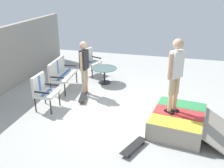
{
  "coord_description": "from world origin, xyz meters",
  "views": [
    {
      "loc": [
        -6.09,
        -1.46,
        3.44
      ],
      "look_at": [
        0.34,
        0.25,
        0.7
      ],
      "focal_mm": 40.38,
      "sensor_mm": 36.0,
      "label": 1
    }
  ],
  "objects_px": {
    "patio_chair_near_house": "(89,59)",
    "skateboard_by_bench": "(83,96)",
    "skateboard_spare": "(134,146)",
    "patio_table": "(104,72)",
    "patio_bench": "(61,72)",
    "person_skater": "(176,70)",
    "person_watching": "(84,64)",
    "skate_ramp": "(179,121)",
    "patio_chair_by_wall": "(43,89)"
  },
  "relations": [
    {
      "from": "skate_ramp",
      "to": "person_watching",
      "type": "height_order",
      "value": "person_watching"
    },
    {
      "from": "patio_chair_near_house",
      "to": "patio_table",
      "type": "bearing_deg",
      "value": -131.29
    },
    {
      "from": "patio_chair_by_wall",
      "to": "skateboard_spare",
      "type": "xyz_separation_m",
      "value": [
        -1.25,
        -2.84,
        -0.53
      ]
    },
    {
      "from": "patio_chair_near_house",
      "to": "skateboard_spare",
      "type": "relative_size",
      "value": 1.25
    },
    {
      "from": "patio_bench",
      "to": "person_watching",
      "type": "bearing_deg",
      "value": -104.94
    },
    {
      "from": "patio_table",
      "to": "person_skater",
      "type": "xyz_separation_m",
      "value": [
        -2.5,
        -2.45,
        1.14
      ]
    },
    {
      "from": "patio_table",
      "to": "person_watching",
      "type": "distance_m",
      "value": 1.33
    },
    {
      "from": "patio_chair_by_wall",
      "to": "skateboard_by_bench",
      "type": "bearing_deg",
      "value": -44.56
    },
    {
      "from": "skateboard_spare",
      "to": "skate_ramp",
      "type": "bearing_deg",
      "value": -40.84
    },
    {
      "from": "skateboard_by_bench",
      "to": "skateboard_spare",
      "type": "xyz_separation_m",
      "value": [
        -2.13,
        -1.99,
        0.0
      ]
    },
    {
      "from": "patio_bench",
      "to": "patio_table",
      "type": "bearing_deg",
      "value": -55.66
    },
    {
      "from": "skateboard_by_bench",
      "to": "patio_table",
      "type": "bearing_deg",
      "value": -10.23
    },
    {
      "from": "patio_table",
      "to": "patio_bench",
      "type": "bearing_deg",
      "value": 124.34
    },
    {
      "from": "skate_ramp",
      "to": "patio_bench",
      "type": "height_order",
      "value": "patio_bench"
    },
    {
      "from": "skate_ramp",
      "to": "person_skater",
      "type": "xyz_separation_m",
      "value": [
        0.02,
        0.2,
        1.3
      ]
    },
    {
      "from": "skate_ramp",
      "to": "patio_chair_near_house",
      "type": "distance_m",
      "value": 4.76
    },
    {
      "from": "patio_chair_by_wall",
      "to": "patio_table",
      "type": "distance_m",
      "value": 2.6
    },
    {
      "from": "patio_table",
      "to": "person_watching",
      "type": "bearing_deg",
      "value": 164.44
    },
    {
      "from": "patio_table",
      "to": "skateboard_spare",
      "type": "distance_m",
      "value": 3.99
    },
    {
      "from": "skateboard_by_bench",
      "to": "skateboard_spare",
      "type": "distance_m",
      "value": 2.91
    },
    {
      "from": "skateboard_by_bench",
      "to": "patio_chair_near_house",
      "type": "bearing_deg",
      "value": 14.29
    },
    {
      "from": "skateboard_by_bench",
      "to": "person_watching",
      "type": "bearing_deg",
      "value": 8.48
    },
    {
      "from": "skateboard_spare",
      "to": "patio_chair_by_wall",
      "type": "bearing_deg",
      "value": 66.2
    },
    {
      "from": "patio_table",
      "to": "patio_chair_by_wall",
      "type": "bearing_deg",
      "value": 154.34
    },
    {
      "from": "patio_chair_near_house",
      "to": "person_skater",
      "type": "relative_size",
      "value": 0.57
    },
    {
      "from": "person_skater",
      "to": "skateboard_spare",
      "type": "bearing_deg",
      "value": 146.31
    },
    {
      "from": "skateboard_spare",
      "to": "patio_table",
      "type": "bearing_deg",
      "value": 25.64
    },
    {
      "from": "patio_chair_by_wall",
      "to": "patio_table",
      "type": "bearing_deg",
      "value": -25.66
    },
    {
      "from": "patio_bench",
      "to": "patio_chair_near_house",
      "type": "distance_m",
      "value": 1.66
    },
    {
      "from": "patio_chair_near_house",
      "to": "skateboard_by_bench",
      "type": "height_order",
      "value": "patio_chair_near_house"
    },
    {
      "from": "skateboard_by_bench",
      "to": "skateboard_spare",
      "type": "bearing_deg",
      "value": -136.93
    },
    {
      "from": "patio_table",
      "to": "person_skater",
      "type": "distance_m",
      "value": 3.68
    },
    {
      "from": "person_watching",
      "to": "skateboard_by_bench",
      "type": "height_order",
      "value": "person_watching"
    },
    {
      "from": "patio_table",
      "to": "person_watching",
      "type": "xyz_separation_m",
      "value": [
        -1.13,
        0.31,
        0.62
      ]
    },
    {
      "from": "person_watching",
      "to": "skateboard_by_bench",
      "type": "relative_size",
      "value": 2.12
    },
    {
      "from": "skateboard_by_bench",
      "to": "patio_chair_by_wall",
      "type": "bearing_deg",
      "value": 135.44
    },
    {
      "from": "patio_bench",
      "to": "patio_table",
      "type": "relative_size",
      "value": 1.43
    },
    {
      "from": "skate_ramp",
      "to": "skateboard_by_bench",
      "type": "bearing_deg",
      "value": 70.2
    },
    {
      "from": "skateboard_spare",
      "to": "patio_chair_near_house",
      "type": "bearing_deg",
      "value": 30.54
    },
    {
      "from": "patio_bench",
      "to": "patio_table",
      "type": "height_order",
      "value": "patio_bench"
    },
    {
      "from": "person_watching",
      "to": "skateboard_spare",
      "type": "height_order",
      "value": "person_watching"
    },
    {
      "from": "person_watching",
      "to": "person_skater",
      "type": "bearing_deg",
      "value": -116.36
    },
    {
      "from": "patio_chair_near_house",
      "to": "patio_chair_by_wall",
      "type": "height_order",
      "value": "same"
    },
    {
      "from": "patio_chair_near_house",
      "to": "skate_ramp",
      "type": "bearing_deg",
      "value": -132.96
    },
    {
      "from": "person_skater",
      "to": "skateboard_spare",
      "type": "relative_size",
      "value": 2.21
    },
    {
      "from": "patio_table",
      "to": "person_watching",
      "type": "relative_size",
      "value": 0.51
    },
    {
      "from": "skate_ramp",
      "to": "patio_table",
      "type": "relative_size",
      "value": 2.26
    },
    {
      "from": "skate_ramp",
      "to": "patio_chair_near_house",
      "type": "height_order",
      "value": "patio_chair_near_house"
    },
    {
      "from": "patio_table",
      "to": "skateboard_spare",
      "type": "bearing_deg",
      "value": -154.36
    },
    {
      "from": "patio_table",
      "to": "person_watching",
      "type": "height_order",
      "value": "person_watching"
    }
  ]
}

